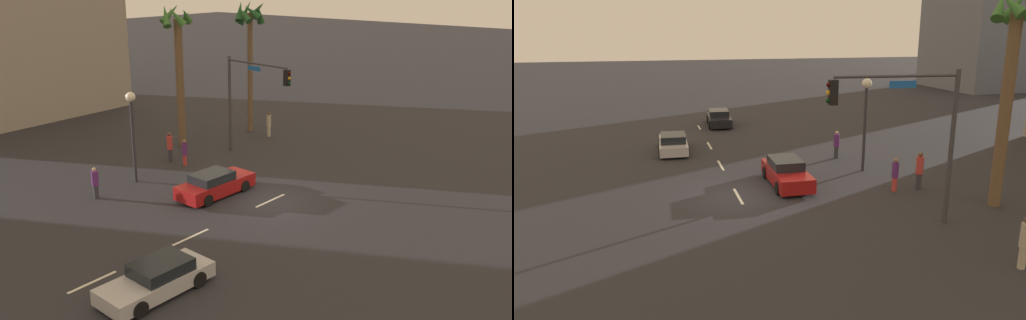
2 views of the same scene
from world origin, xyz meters
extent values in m
plane|color=#28282D|center=(0.00, 0.00, 0.00)|extent=(220.00, 220.00, 0.00)
cube|color=silver|center=(-18.00, 0.00, 0.01)|extent=(1.81, 0.14, 0.01)
cube|color=silver|center=(-11.14, 0.00, 0.01)|extent=(2.22, 0.14, 0.01)
cube|color=silver|center=(-5.84, 0.00, 0.01)|extent=(2.24, 0.14, 0.01)
cube|color=silver|center=(0.00, 0.00, 0.01)|extent=(2.39, 0.14, 0.01)
cube|color=maroon|center=(-1.27, 2.83, 0.52)|extent=(4.63, 1.83, 0.72)
cube|color=black|center=(-1.54, 2.83, 1.12)|extent=(2.23, 1.58, 0.47)
cylinder|color=black|center=(0.17, 3.64, 0.32)|extent=(0.64, 0.23, 0.64)
cylinder|color=black|center=(0.15, 1.98, 0.32)|extent=(0.64, 0.23, 0.64)
cylinder|color=black|center=(-2.68, 3.68, 0.32)|extent=(0.64, 0.23, 0.64)
cylinder|color=black|center=(-2.71, 2.02, 0.32)|extent=(0.64, 0.23, 0.64)
cube|color=black|center=(-18.47, 1.75, 0.50)|extent=(4.64, 2.07, 0.68)
cube|color=black|center=(-18.75, 1.76, 1.06)|extent=(2.27, 1.71, 0.46)
cylinder|color=black|center=(-17.02, 2.51, 0.32)|extent=(0.65, 0.26, 0.64)
cylinder|color=black|center=(-17.12, 0.82, 0.32)|extent=(0.65, 0.26, 0.64)
cylinder|color=black|center=(-19.83, 2.68, 0.32)|extent=(0.65, 0.26, 0.64)
cylinder|color=black|center=(-19.93, 0.98, 0.32)|extent=(0.65, 0.26, 0.64)
cube|color=#B7B7BC|center=(-10.03, -2.55, 0.46)|extent=(4.58, 1.93, 0.60)
cube|color=black|center=(-9.76, -2.55, 1.00)|extent=(2.22, 1.65, 0.48)
cylinder|color=black|center=(-11.46, -3.36, 0.32)|extent=(0.65, 0.24, 0.64)
cylinder|color=black|center=(-11.41, -1.66, 0.32)|extent=(0.65, 0.24, 0.64)
cylinder|color=black|center=(-8.65, -3.44, 0.32)|extent=(0.65, 0.24, 0.64)
cylinder|color=black|center=(-8.60, -1.74, 0.32)|extent=(0.65, 0.24, 0.64)
cylinder|color=#38383D|center=(5.39, 7.90, 3.22)|extent=(0.20, 0.20, 6.44)
cylinder|color=#38383D|center=(5.19, 5.37, 6.19)|extent=(0.51, 5.07, 0.12)
cube|color=black|center=(5.00, 2.84, 5.61)|extent=(0.34, 0.34, 0.95)
sphere|color=#360503|center=(4.98, 2.66, 5.91)|extent=(0.20, 0.20, 0.20)
sphere|color=orange|center=(4.98, 2.66, 5.61)|extent=(0.20, 0.20, 0.20)
sphere|color=black|center=(4.98, 2.66, 5.31)|extent=(0.20, 0.20, 0.20)
cube|color=#1959B2|center=(5.21, 5.62, 5.87)|extent=(0.13, 1.10, 0.28)
cylinder|color=#2D2D33|center=(-2.78, 7.83, 2.37)|extent=(0.18, 0.18, 4.74)
sphere|color=#F2EACC|center=(-2.78, 7.83, 5.02)|extent=(0.56, 0.56, 0.56)
cylinder|color=#333338|center=(1.06, 9.18, 0.41)|extent=(0.28, 0.28, 0.81)
cylinder|color=#BF3833|center=(1.06, 9.18, 1.25)|extent=(0.38, 0.38, 0.88)
sphere|color=brown|center=(1.06, 9.18, 1.82)|extent=(0.24, 0.24, 0.24)
cylinder|color=#333338|center=(-5.82, 7.38, 0.37)|extent=(0.40, 0.40, 0.74)
cylinder|color=#59266B|center=(-5.82, 7.38, 1.14)|extent=(0.53, 0.53, 0.80)
sphere|color=tan|center=(-5.82, 7.38, 1.65)|extent=(0.22, 0.22, 0.22)
cylinder|color=#B2A58C|center=(9.74, 8.06, 0.39)|extent=(0.35, 0.35, 0.79)
cylinder|color=#B2A58C|center=(9.74, 8.06, 1.22)|extent=(0.47, 0.47, 0.86)
cylinder|color=#BF3833|center=(1.07, 7.81, 0.36)|extent=(0.30, 0.30, 0.72)
cylinder|color=#59266B|center=(1.07, 7.81, 1.11)|extent=(0.39, 0.39, 0.78)
sphere|color=#8C664C|center=(1.07, 7.81, 1.60)|extent=(0.21, 0.21, 0.21)
cylinder|color=brown|center=(4.10, 11.33, 4.35)|extent=(0.54, 0.54, 8.70)
cone|color=#38702D|center=(3.44, 11.73, 8.89)|extent=(1.17, 1.43, 1.59)
cone|color=#38702D|center=(3.60, 10.85, 8.88)|extent=(1.32, 1.34, 1.42)
cone|color=#38702D|center=(4.38, 10.79, 8.92)|extent=(1.39, 1.08, 1.21)
cube|color=slate|center=(-37.29, 41.04, 7.90)|extent=(13.59, 12.55, 15.79)
camera|label=1|loc=(-22.15, -17.82, 11.59)|focal=40.23mm
camera|label=2|loc=(22.63, -4.02, 7.96)|focal=34.68mm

